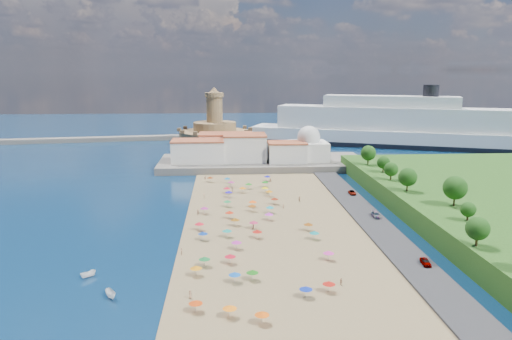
{
  "coord_description": "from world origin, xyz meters",
  "views": [
    {
      "loc": [
        -6.83,
        -142.63,
        41.76
      ],
      "look_at": [
        4.0,
        25.0,
        8.0
      ],
      "focal_mm": 35.0,
      "sensor_mm": 36.0,
      "label": 1
    }
  ],
  "objects": [
    {
      "name": "beach_parasols",
      "position": [
        -0.76,
        -10.98,
        2.15
      ],
      "size": [
        32.12,
        111.05,
        2.2
      ],
      "color": "gray",
      "rests_on": "beach"
    },
    {
      "name": "ground",
      "position": [
        0.0,
        0.0,
        0.0
      ],
      "size": [
        700.0,
        700.0,
        0.0
      ],
      "primitive_type": "plane",
      "color": "#071938",
      "rests_on": "ground"
    },
    {
      "name": "waterfront_buildings",
      "position": [
        -3.05,
        73.64,
        7.88
      ],
      "size": [
        57.0,
        29.0,
        11.0
      ],
      "color": "silver",
      "rests_on": "terrace"
    },
    {
      "name": "beachgoers",
      "position": [
        -1.01,
        4.89,
        1.1
      ],
      "size": [
        34.82,
        101.78,
        1.76
      ],
      "color": "tan",
      "rests_on": "beach"
    },
    {
      "name": "moored_boats",
      "position": [
        -31.06,
        -50.54,
        0.73
      ],
      "size": [
        9.99,
        13.65,
        1.52
      ],
      "color": "white",
      "rests_on": "ground"
    },
    {
      "name": "breakwater",
      "position": [
        -110.0,
        153.0,
        1.3
      ],
      "size": [
        199.03,
        34.77,
        2.6
      ],
      "primitive_type": "cube",
      "rotation": [
        0.0,
        0.0,
        0.14
      ],
      "color": "#59544C",
      "rests_on": "ground"
    },
    {
      "name": "parked_cars",
      "position": [
        36.0,
        -9.79,
        1.38
      ],
      "size": [
        2.21,
        66.37,
        1.45
      ],
      "color": "gray",
      "rests_on": "promenade"
    },
    {
      "name": "terrace",
      "position": [
        10.0,
        73.0,
        1.5
      ],
      "size": [
        90.0,
        36.0,
        3.0
      ],
      "primitive_type": "cube",
      "color": "#59544C",
      "rests_on": "ground"
    },
    {
      "name": "cruise_ship",
      "position": [
        85.05,
        128.14,
        10.08
      ],
      "size": [
        153.57,
        77.51,
        34.03
      ],
      "color": "black",
      "rests_on": "ground"
    },
    {
      "name": "domed_building",
      "position": [
        30.0,
        71.0,
        8.97
      ],
      "size": [
        16.0,
        16.0,
        15.0
      ],
      "color": "silver",
      "rests_on": "terrace"
    },
    {
      "name": "hillside_trees",
      "position": [
        49.56,
        -5.09,
        10.19
      ],
      "size": [
        15.16,
        109.14,
        8.15
      ],
      "color": "#382314",
      "rests_on": "hillside"
    },
    {
      "name": "jetty",
      "position": [
        -12.0,
        108.0,
        1.2
      ],
      "size": [
        18.0,
        70.0,
        2.4
      ],
      "primitive_type": "cube",
      "color": "#59544C",
      "rests_on": "ground"
    },
    {
      "name": "fortress",
      "position": [
        -12.0,
        138.0,
        6.68
      ],
      "size": [
        40.0,
        40.0,
        32.4
      ],
      "color": "#99744C",
      "rests_on": "ground"
    }
  ]
}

